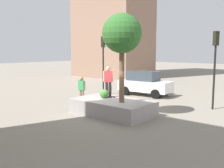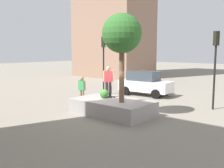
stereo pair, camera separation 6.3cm
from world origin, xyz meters
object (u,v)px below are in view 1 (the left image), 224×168
planter_ledge (112,107)px  pedestrian_crossing (109,92)px  passerby_with_bag (82,87)px  traffic_light_corner (215,57)px  skateboard (108,97)px  traffic_light_median (103,55)px  skateboarder (108,79)px  police_car (145,83)px  plaza_tree (122,34)px

planter_ledge → pedestrian_crossing: bearing=134.1°
pedestrian_crossing → passerby_with_bag: 2.12m
traffic_light_corner → passerby_with_bag: size_ratio=2.63×
pedestrian_crossing → skateboard: bearing=-51.0°
skateboard → passerby_with_bag: size_ratio=0.45×
planter_ledge → traffic_light_median: (-4.83, 4.61, 2.76)m
skateboarder → traffic_light_corner: size_ratio=0.38×
police_car → traffic_light_corner: bearing=-14.3°
skateboard → traffic_light_corner: size_ratio=0.17×
skateboard → police_car: 6.22m
skateboard → police_car: size_ratio=0.19×
pedestrian_crossing → passerby_with_bag: size_ratio=0.84×
police_car → pedestrian_crossing: (0.26, -4.60, -0.11)m
plaza_tree → pedestrian_crossing: plaza_tree is taller
police_car → traffic_light_corner: traffic_light_corner is taller
skateboarder → traffic_light_median: 6.03m
planter_ledge → passerby_with_bag: (-3.86, 1.30, 0.62)m
traffic_light_corner → passerby_with_bag: bearing=-154.5°
skateboarder → passerby_with_bag: bearing=165.0°
traffic_light_median → pedestrian_crossing: size_ratio=3.10×
passerby_with_bag → planter_ledge: bearing=-18.6°
skateboard → pedestrian_crossing: bearing=129.0°
planter_ledge → skateboarder: skateboarder is taller
skateboarder → police_car: size_ratio=0.41×
skateboard → passerby_with_bag: passerby_with_bag is taller
police_car → passerby_with_bag: (-1.77, -5.19, 0.05)m
police_car → planter_ledge: bearing=-72.2°
planter_ledge → skateboard: 0.92m
planter_ledge → police_car: (-2.09, 6.49, 0.57)m
pedestrian_crossing → traffic_light_median: bearing=137.8°
skateboard → traffic_light_median: (-4.17, 4.17, 2.29)m
skateboarder → traffic_light_median: (-4.17, 4.17, 1.26)m
planter_ledge → skateboard: (-0.66, 0.44, 0.47)m
planter_ledge → plaza_tree: size_ratio=0.97×
plaza_tree → police_car: (-2.89, 6.64, -3.43)m
skateboard → traffic_light_corner: (4.51, 4.53, 2.32)m
police_car → passerby_with_bag: size_ratio=2.39×
skateboard → traffic_light_corner: traffic_light_corner is taller
police_car → traffic_light_corner: (5.95, -1.52, 2.22)m
traffic_light_corner → skateboard: bearing=-134.9°
skateboarder → traffic_light_median: traffic_light_median is taller
skateboarder → traffic_light_corner: traffic_light_corner is taller
police_car → pedestrian_crossing: police_car is taller
traffic_light_corner → traffic_light_median: traffic_light_corner is taller
skateboard → pedestrian_crossing: pedestrian_crossing is taller
plaza_tree → skateboard: plaza_tree is taller
police_car → pedestrian_crossing: bearing=-86.8°
planter_ledge → traffic_light_median: traffic_light_median is taller
traffic_light_median → pedestrian_crossing: (3.00, -2.72, -2.31)m
planter_ledge → traffic_light_corner: (3.85, 4.97, 2.79)m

